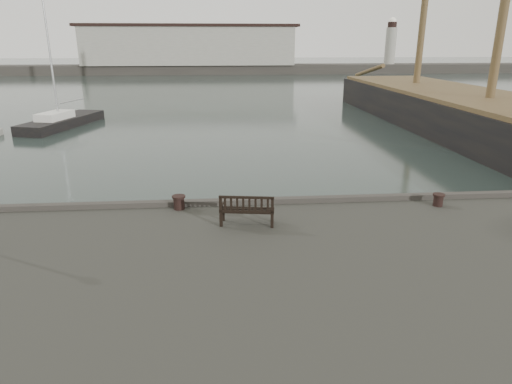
% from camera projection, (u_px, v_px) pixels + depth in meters
% --- Properties ---
extents(ground, '(400.00, 400.00, 0.00)m').
position_uv_depth(ground, '(278.00, 241.00, 16.73)').
color(ground, black).
rests_on(ground, ground).
extents(breakwater, '(140.00, 9.50, 12.20)m').
position_uv_depth(breakwater, '(205.00, 54.00, 102.06)').
color(breakwater, '#383530').
rests_on(breakwater, ground).
extents(bench, '(1.74, 0.82, 0.96)m').
position_uv_depth(bench, '(247.00, 215.00, 14.10)').
color(bench, black).
rests_on(bench, quay).
extents(bollard_left, '(0.60, 0.60, 0.48)m').
position_uv_depth(bollard_left, '(179.00, 202.00, 15.42)').
color(bollard_left, black).
rests_on(bollard_left, quay).
extents(bollard_right, '(0.54, 0.54, 0.43)m').
position_uv_depth(bollard_right, '(438.00, 200.00, 15.74)').
color(bollard_right, black).
rests_on(bollard_right, quay).
extents(yacht_d, '(5.05, 9.85, 11.98)m').
position_uv_depth(yacht_d, '(63.00, 124.00, 39.12)').
color(yacht_d, black).
rests_on(yacht_d, ground).
extents(tall_ship_main, '(9.62, 45.75, 34.24)m').
position_uv_depth(tall_ship_main, '(485.00, 127.00, 34.42)').
color(tall_ship_main, black).
rests_on(tall_ship_main, ground).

